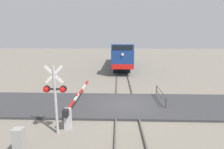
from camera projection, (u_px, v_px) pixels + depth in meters
name	position (u px, v px, depth m)	size (l,w,h in m)	color
ground_plane	(126.00, 106.00, 12.88)	(160.00, 160.00, 0.00)	gray
rail_track_left	(116.00, 105.00, 12.88)	(0.08, 80.00, 0.15)	#59544C
rail_track_right	(135.00, 105.00, 12.84)	(0.08, 80.00, 0.15)	#59544C
road_surface	(126.00, 105.00, 12.86)	(36.00, 4.96, 0.16)	#38383A
locomotive	(121.00, 55.00, 30.91)	(2.97, 18.82, 4.23)	black
crossing_signal	(55.00, 93.00, 8.66)	(1.18, 0.33, 3.67)	#ADADB2
crossing_gate	(73.00, 107.00, 10.50)	(0.36, 7.11, 1.29)	silver
utility_cabinet	(19.00, 142.00, 7.33)	(0.45, 0.37, 1.23)	#999993
guard_railing	(161.00, 95.00, 13.51)	(0.08, 3.11, 0.95)	#4C4742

